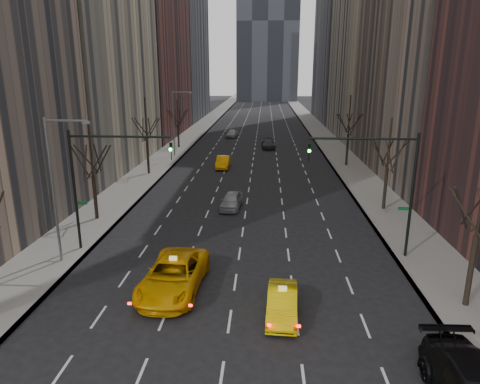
# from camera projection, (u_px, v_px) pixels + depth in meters

# --- Properties ---
(ground) EXTENTS (400.00, 400.00, 0.00)m
(ground) POSITION_uv_depth(u_px,v_px,m) (221.00, 378.00, 16.92)
(ground) COLOR black
(ground) RESTS_ON ground
(sidewalk_left) EXTENTS (4.50, 320.00, 0.15)m
(sidewalk_left) POSITION_uv_depth(u_px,v_px,m) (195.00, 132.00, 84.82)
(sidewalk_left) COLOR slate
(sidewalk_left) RESTS_ON ground
(sidewalk_right) EXTENTS (4.50, 320.00, 0.15)m
(sidewalk_right) POSITION_uv_depth(u_px,v_px,m) (320.00, 133.00, 83.44)
(sidewalk_right) COLOR slate
(sidewalk_right) RESTS_ON ground
(bld_left_far) EXTENTS (14.00, 28.00, 44.00)m
(bld_left_far) POSITION_uv_depth(u_px,v_px,m) (136.00, 11.00, 75.52)
(bld_left_far) COLOR brown
(bld_left_far) RESTS_ON ground
(tree_lw_b) EXTENTS (3.36, 3.50, 7.82)m
(tree_lw_b) POSITION_uv_depth(u_px,v_px,m) (93.00, 176.00, 33.87)
(tree_lw_b) COLOR black
(tree_lw_b) RESTS_ON ground
(tree_lw_c) EXTENTS (3.36, 3.50, 8.74)m
(tree_lw_c) POSITION_uv_depth(u_px,v_px,m) (147.00, 140.00, 49.15)
(tree_lw_c) COLOR black
(tree_lw_c) RESTS_ON ground
(tree_lw_d) EXTENTS (3.36, 3.50, 7.36)m
(tree_lw_d) POSITION_uv_depth(u_px,v_px,m) (178.00, 125.00, 66.57)
(tree_lw_d) COLOR black
(tree_lw_d) RESTS_ON ground
(tree_rw_a) EXTENTS (3.36, 3.50, 8.28)m
(tree_rw_a) POSITION_uv_depth(u_px,v_px,m) (476.00, 237.00, 20.95)
(tree_rw_a) COLOR black
(tree_rw_a) RESTS_ON ground
(tree_rw_b) EXTENTS (3.36, 3.50, 7.82)m
(tree_rw_b) POSITION_uv_depth(u_px,v_px,m) (387.00, 168.00, 36.36)
(tree_rw_b) COLOR black
(tree_rw_b) RESTS_ON ground
(tree_rw_c) EXTENTS (3.36, 3.50, 8.74)m
(tree_rw_c) POSITION_uv_depth(u_px,v_px,m) (348.00, 135.00, 53.56)
(tree_rw_c) COLOR black
(tree_rw_c) RESTS_ON ground
(traffic_mast_left) EXTENTS (6.69, 0.39, 8.00)m
(traffic_mast_left) POSITION_uv_depth(u_px,v_px,m) (98.00, 171.00, 27.46)
(traffic_mast_left) COLOR black
(traffic_mast_left) RESTS_ON ground
(traffic_mast_right) EXTENTS (6.69, 0.39, 8.00)m
(traffic_mast_right) POSITION_uv_depth(u_px,v_px,m) (386.00, 175.00, 26.43)
(traffic_mast_right) COLOR black
(traffic_mast_right) RESTS_ON ground
(streetlight_near) EXTENTS (2.83, 0.22, 9.00)m
(streetlight_near) POSITION_uv_depth(u_px,v_px,m) (57.00, 176.00, 25.60)
(streetlight_near) COLOR slate
(streetlight_near) RESTS_ON ground
(streetlight_far) EXTENTS (2.83, 0.22, 9.00)m
(streetlight_far) POSITION_uv_depth(u_px,v_px,m) (176.00, 117.00, 59.22)
(streetlight_far) COLOR slate
(streetlight_far) RESTS_ON ground
(taxi_suv) EXTENTS (3.40, 6.69, 1.81)m
(taxi_suv) POSITION_uv_depth(u_px,v_px,m) (174.00, 275.00, 23.45)
(taxi_suv) COLOR #EAA504
(taxi_suv) RESTS_ON ground
(taxi_sedan) EXTENTS (1.68, 4.23, 1.37)m
(taxi_sedan) POSITION_uv_depth(u_px,v_px,m) (282.00, 303.00, 21.07)
(taxi_sedan) COLOR #E7C004
(taxi_sedan) RESTS_ON ground
(silver_sedan_ahead) EXTENTS (2.05, 4.24, 1.40)m
(silver_sedan_ahead) POSITION_uv_depth(u_px,v_px,m) (231.00, 201.00, 37.71)
(silver_sedan_ahead) COLOR #94969B
(silver_sedan_ahead) RESTS_ON ground
(far_taxi) EXTENTS (1.56, 4.46, 1.47)m
(far_taxi) POSITION_uv_depth(u_px,v_px,m) (223.00, 162.00, 53.38)
(far_taxi) COLOR #FEA005
(far_taxi) RESTS_ON ground
(far_suv_grey) EXTENTS (2.33, 5.20, 1.48)m
(far_suv_grey) POSITION_uv_depth(u_px,v_px,m) (268.00, 144.00, 67.11)
(far_suv_grey) COLOR #2E2E33
(far_suv_grey) RESTS_ON ground
(far_car_white) EXTENTS (2.09, 4.26, 1.40)m
(far_car_white) POSITION_uv_depth(u_px,v_px,m) (232.00, 133.00, 78.38)
(far_car_white) COLOR silver
(far_car_white) RESTS_ON ground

